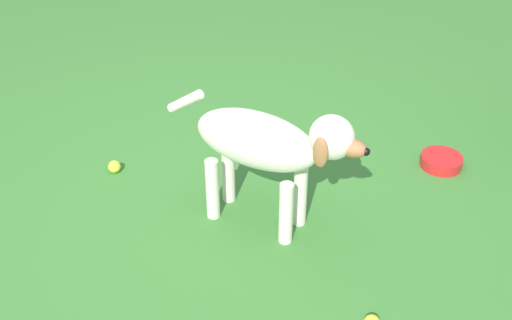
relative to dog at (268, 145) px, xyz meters
The scene contains 4 objects.
ground 0.52m from the dog, 38.16° to the left, with size 14.00×14.00×0.00m, color #38722D.
dog is the anchor object (origin of this frame).
tennis_ball_0 0.98m from the dog, 22.17° to the left, with size 0.07×0.07×0.07m, color #D1DD35.
water_bowl 1.12m from the dog, 103.06° to the right, with size 0.22×0.22×0.06m, color red.
Camera 1 is at (-2.02, 1.39, 1.96)m, focal length 45.55 mm.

